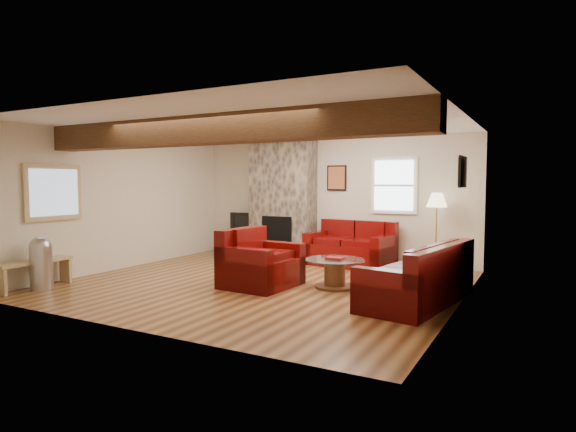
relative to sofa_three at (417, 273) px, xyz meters
name	(u,v)px	position (x,y,z in m)	size (l,w,h in m)	color
room	(261,205)	(-2.48, 0.07, 0.85)	(8.00, 8.00, 8.00)	#5A3418
oak_beam	(212,130)	(-2.48, -1.18, 1.91)	(6.00, 0.36, 0.38)	#351E10
chimney_breast	(282,201)	(-3.48, 2.56, 0.82)	(1.40, 0.67, 2.50)	#363029
back_window	(394,185)	(-1.13, 2.78, 1.15)	(0.90, 0.08, 1.10)	white
hatch_window	(54,192)	(-5.44, -1.43, 1.05)	(0.08, 1.00, 0.90)	tan
ceiling_dome	(337,132)	(-1.58, 0.97, 2.04)	(0.40, 0.40, 0.18)	white
artwork_back	(337,178)	(-2.33, 2.78, 1.30)	(0.42, 0.06, 0.52)	black
artwork_right	(462,172)	(0.48, 0.37, 1.35)	(0.06, 0.55, 0.42)	black
sofa_three	(417,273)	(0.00, 0.00, 0.00)	(2.06, 0.86, 0.80)	#480905
loveseat	(350,244)	(-1.84, 2.30, 0.03)	(1.61, 0.93, 0.85)	#480905
armchair_red	(261,258)	(-2.37, -0.12, 0.05)	(1.10, 0.96, 0.89)	#480905
coffee_table	(335,274)	(-1.32, 0.31, -0.18)	(0.91, 0.91, 0.47)	#482917
tv_cabinet	(247,243)	(-4.41, 2.60, -0.16)	(0.97, 0.39, 0.48)	black
television	(247,223)	(-4.41, 2.60, 0.31)	(0.78, 0.10, 0.45)	black
floor_lamp	(437,204)	(-0.25, 2.47, 0.82)	(0.36, 0.36, 1.42)	tan
pine_bench	(35,274)	(-5.31, -1.88, -0.18)	(0.27, 1.14, 0.43)	tan
pedal_bin	(41,263)	(-5.16, -1.88, 0.00)	(0.32, 0.32, 0.80)	#ACACB1
coal_bucket	(269,255)	(-3.39, 1.83, -0.24)	(0.33, 0.33, 0.31)	slate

